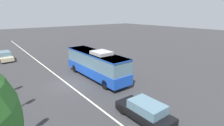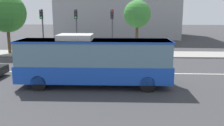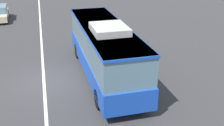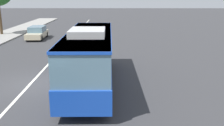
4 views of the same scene
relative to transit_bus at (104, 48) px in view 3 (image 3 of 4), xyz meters
name	(u,v)px [view 3 (image 3 of 4)]	position (x,y,z in m)	size (l,w,h in m)	color
ground_plane	(44,82)	(0.09, 3.60, -1.81)	(160.00, 160.00, 0.00)	#333335
lane_centre_line	(44,82)	(0.09, 3.60, -1.80)	(76.00, 0.16, 0.01)	silver
transit_bus	(104,48)	(0.00, 0.00, 0.00)	(10.04, 2.66, 3.46)	#1947B7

